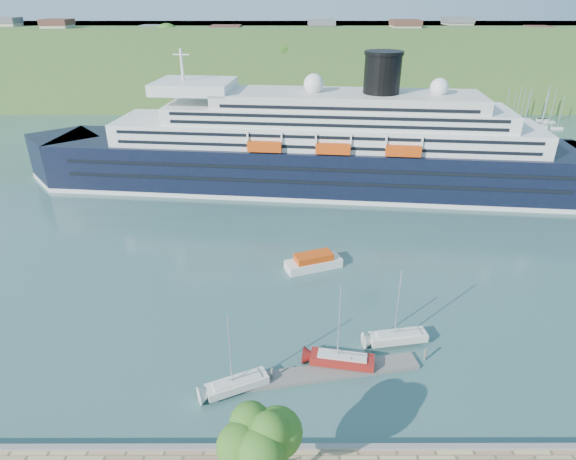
# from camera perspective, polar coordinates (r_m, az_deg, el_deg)

# --- Properties ---
(ground) EXTENTS (400.00, 400.00, 0.00)m
(ground) POSITION_cam_1_polar(r_m,az_deg,el_deg) (42.95, 1.41, -25.11)
(ground) COLOR #305652
(ground) RESTS_ON ground
(far_hillside) EXTENTS (400.00, 50.00, 24.00)m
(far_hillside) POSITION_cam_1_polar(r_m,az_deg,el_deg) (173.10, 0.24, 19.19)
(far_hillside) COLOR #3A5E25
(far_hillside) RESTS_ON ground
(quay_coping) EXTENTS (220.00, 0.50, 0.30)m
(quay_coping) POSITION_cam_1_polar(r_m,az_deg,el_deg) (41.93, 1.44, -24.34)
(quay_coping) COLOR slate
(quay_coping) RESTS_ON promenade
(cruise_ship) EXTENTS (112.02, 27.96, 24.91)m
(cruise_ship) POSITION_cam_1_polar(r_m,az_deg,el_deg) (89.04, 2.96, 12.59)
(cruise_ship) COLOR black
(cruise_ship) RESTS_ON ground
(promenade_tree) EXTENTS (5.71, 5.71, 9.46)m
(promenade_tree) POSITION_cam_1_polar(r_m,az_deg,el_deg) (35.52, -3.52, -25.38)
(promenade_tree) COLOR #245E18
(promenade_tree) RESTS_ON promenade
(floating_pontoon) EXTENTS (17.70, 5.30, 0.39)m
(floating_pontoon) POSITION_cam_1_polar(r_m,az_deg,el_deg) (49.35, 5.14, -16.37)
(floating_pontoon) COLOR slate
(floating_pontoon) RESTS_ON ground
(sailboat_white_near) EXTENTS (6.64, 4.32, 8.36)m
(sailboat_white_near) POSITION_cam_1_polar(r_m,az_deg,el_deg) (45.01, -6.27, -14.64)
(sailboat_white_near) COLOR silver
(sailboat_white_near) RESTS_ON ground
(sailboat_red) EXTENTS (7.19, 3.16, 8.98)m
(sailboat_red) POSITION_cam_1_polar(r_m,az_deg,el_deg) (47.37, 6.64, -11.77)
(sailboat_red) COLOR maroon
(sailboat_red) RESTS_ON ground
(sailboat_white_far) EXTENTS (6.96, 2.94, 8.72)m
(sailboat_white_far) POSITION_cam_1_polar(r_m,az_deg,el_deg) (51.30, 13.29, -9.21)
(sailboat_white_far) COLOR silver
(sailboat_white_far) RESTS_ON ground
(tender_launch) EXTENTS (8.12, 5.10, 2.12)m
(tender_launch) POSITION_cam_1_polar(r_m,az_deg,el_deg) (65.08, 3.04, -3.68)
(tender_launch) COLOR #D1410C
(tender_launch) RESTS_ON ground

